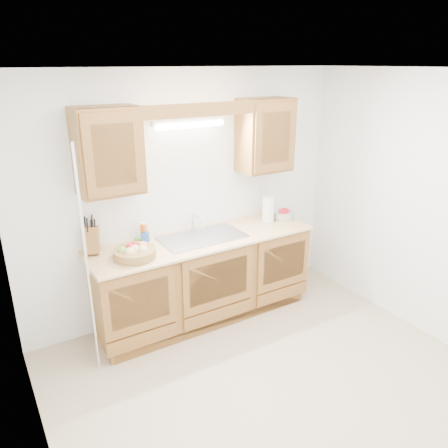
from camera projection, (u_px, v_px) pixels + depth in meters
room at (278, 246)px, 3.26m from camera, size 3.52×3.50×2.50m
base_cabinets at (203, 279)px, 4.50m from camera, size 2.20×0.60×0.86m
countertop at (203, 240)px, 4.34m from camera, size 2.30×0.63×0.04m
upper_cabinet_left at (108, 151)px, 3.72m from camera, size 0.55×0.33×0.75m
upper_cabinet_right at (265, 135)px, 4.53m from camera, size 0.55×0.33×0.75m
valance at (201, 110)px, 3.90m from camera, size 2.20×0.05×0.12m
fluorescent_fixture at (190, 123)px, 4.13m from camera, size 0.76×0.08×0.08m
sink at (202, 244)px, 4.37m from camera, size 0.84×0.46×0.36m
wire_shelf_pole at (87, 266)px, 3.51m from camera, size 0.03×0.03×2.00m
outlet_plate at (263, 192)px, 4.95m from camera, size 0.08×0.01×0.12m
fruit_basket at (135, 252)px, 3.89m from camera, size 0.40×0.40×0.12m
knife_block at (92, 239)px, 3.96m from camera, size 0.19×0.23×0.36m
orange_canister at (144, 232)px, 4.19m from camera, size 0.09×0.09×0.20m
soap_bottle at (145, 235)px, 4.18m from camera, size 0.10×0.10×0.17m
sponge at (142, 239)px, 4.27m from camera, size 0.13×0.10×0.03m
paper_towel at (268, 210)px, 4.74m from camera, size 0.15×0.15×0.32m
apple_bowl at (283, 214)px, 4.84m from camera, size 0.31×0.31×0.12m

